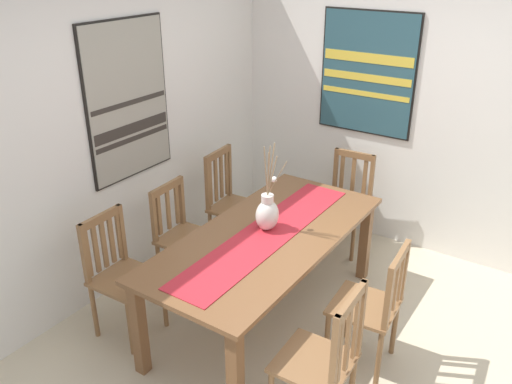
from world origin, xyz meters
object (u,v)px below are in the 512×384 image
Objects in this scene: centerpiece_vase at (267,213)px; chair_5 at (120,272)px; painting_on_side_wall at (367,74)px; chair_3 at (372,305)px; chair_4 at (183,235)px; chair_2 at (346,200)px; painting_on_back_wall at (128,101)px; chair_1 at (231,202)px; dining_table at (267,246)px; chair_0 at (324,360)px.

chair_5 is (-0.76, 0.78, -0.38)m from centerpiece_vase.
painting_on_side_wall is (2.41, -0.79, 1.10)m from chair_5.
chair_3 reaches higher than chair_4.
centerpiece_vase is 0.75× the size of chair_2.
centerpiece_vase is at bearing -86.09° from painting_on_back_wall.
chair_4 is 0.82× the size of painting_on_side_wall.
painting_on_back_wall reaches higher than chair_3.
chair_4 is 1.16m from painting_on_back_wall.
chair_3 is (-0.70, -1.68, -0.02)m from chair_1.
dining_table is 1.96m from painting_on_side_wall.
chair_4 is at bearing -179.31° from chair_1.
chair_1 is 0.89× the size of painting_on_side_wall.
centerpiece_vase reaches higher than dining_table.
chair_1 is 1.06× the size of chair_3.
chair_2 is at bearing -31.52° from chair_4.
painting_on_side_wall is (1.72, 0.03, 0.94)m from dining_table.
dining_table is 1.57m from painting_on_back_wall.
painting_on_back_wall is at bearing 34.87° from chair_5.
painting_on_back_wall reaches higher than chair_0.
centerpiece_vase reaches higher than chair_3.
chair_2 is at bearing -51.09° from chair_1.
painting_on_back_wall is (-0.00, 2.14, 1.06)m from chair_3.
chair_5 is at bearing 90.62° from chair_0.
chair_5 is (-0.69, 0.00, 0.02)m from chair_4.
chair_5 is at bearing 179.99° from chair_4.
chair_3 is (0.66, -0.03, -0.02)m from chair_0.
chair_1 is at bearing 50.73° from dining_table.
dining_table is 1.08m from chair_1.
chair_4 is at bearing 89.40° from chair_3.
centerpiece_vase is 0.76× the size of chair_4.
painting_on_back_wall is (-0.09, 1.25, 0.66)m from centerpiece_vase.
chair_1 is 0.68m from chair_4.
dining_table is at bearing -129.27° from chair_1.
dining_table is 1.85× the size of painting_on_side_wall.
painting_on_back_wall reaches higher than chair_4.
centerpiece_vase is 1.36m from chair_2.
chair_2 is 0.74× the size of painting_on_back_wall.
painting_on_side_wall is at bearing -35.89° from painting_on_back_wall.
chair_3 is at bearing -112.62° from chair_1.
centerpiece_vase reaches higher than chair_1.
chair_0 is 0.90× the size of painting_on_side_wall.
painting_on_side_wall reaches higher than chair_5.
chair_4 is at bearing -0.01° from chair_5.
painting_on_back_wall reaches higher than dining_table.
chair_5 is 2.76m from painting_on_side_wall.
chair_0 is 1.06× the size of chair_5.
painting_on_side_wall is at bearing -0.23° from centerpiece_vase.
painting_on_side_wall reaches higher than centerpiece_vase.
chair_5 reaches higher than dining_table.
chair_2 is 0.99× the size of chair_3.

